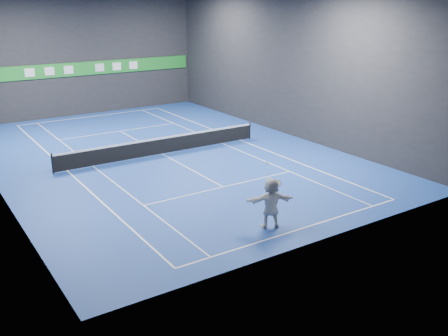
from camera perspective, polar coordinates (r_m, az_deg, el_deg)
ground at (r=28.95m, az=-7.04°, el=1.58°), size 26.00×26.00×0.00m
wall_back at (r=40.00m, az=-15.85°, el=12.30°), size 18.00×0.10×9.00m
wall_front at (r=17.43m, az=11.92°, el=5.30°), size 18.00×0.10×9.00m
wall_right at (r=32.89m, az=7.09°, el=11.64°), size 0.10×26.00×9.00m
baseline_near at (r=19.67m, az=8.77°, el=-6.89°), size 10.98×0.08×0.01m
baseline_far at (r=39.65m, az=-14.79°, el=5.74°), size 10.98×0.08×0.01m
sideline_doubles_left at (r=27.12m, az=-17.46°, el=-0.33°), size 0.08×23.78×0.01m
sideline_doubles_right at (r=31.64m, az=1.89°, el=3.19°), size 0.08×23.78×0.01m
sideline_singles_left at (r=27.49m, az=-14.72°, el=0.18°), size 0.06×23.78×0.01m
sideline_singles_right at (r=30.90m, az=-0.20°, el=2.82°), size 0.06×23.78×0.01m
service_line_near at (r=23.66m, az=-0.09°, el=-2.18°), size 8.23×0.06×0.01m
service_line_far at (r=34.61m, az=-11.80°, el=4.15°), size 8.23×0.06×0.01m
center_service_line at (r=28.95m, az=-7.04°, el=1.59°), size 0.06×12.80×0.01m
player at (r=19.30m, az=5.37°, el=-3.98°), size 1.96×1.28×2.02m
tennis_ball at (r=18.53m, az=4.95°, el=0.58°), size 0.07×0.07×0.07m
tennis_net at (r=28.80m, az=-7.08°, el=2.61°), size 12.50×0.10×1.07m
sponsor_banner at (r=40.05m, az=-15.70°, el=10.88°), size 17.64×0.11×1.00m
tennis_racket at (r=19.30m, az=6.14°, el=-1.89°), size 0.44×0.33×0.59m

